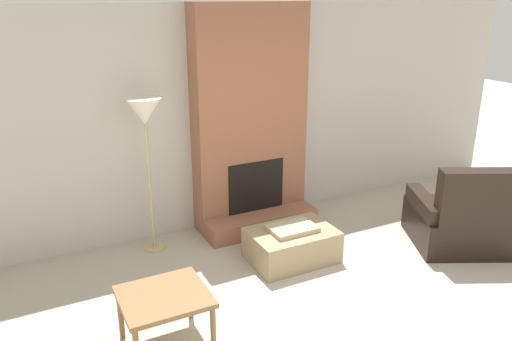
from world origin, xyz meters
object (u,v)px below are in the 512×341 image
ottoman (292,244)px  floor_lamp_left (145,118)px  side_table (164,301)px  armchair (462,222)px

ottoman → floor_lamp_left: 2.01m
floor_lamp_left → side_table: bearing=-102.5°
side_table → floor_lamp_left: bearing=77.5°
side_table → armchair: bearing=2.5°
armchair → ottoman: bearing=8.2°
ottoman → floor_lamp_left: bearing=143.7°
side_table → floor_lamp_left: 1.99m
armchair → floor_lamp_left: floor_lamp_left is taller
armchair → side_table: armchair is taller
ottoman → floor_lamp_left: (-1.23, 0.91, 1.30)m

